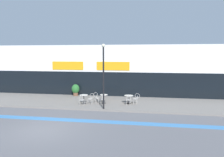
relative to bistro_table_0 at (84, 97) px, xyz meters
The scene contains 15 objects.
ground_plane 6.31m from the bistro_table_0, 94.03° to the right, with size 120.00×120.00×0.00m, color #5B5B60.
sidewalk_slab 1.23m from the bistro_table_0, 114.12° to the left, with size 40.00×5.50×0.12m, color slate.
storefront_facade 6.03m from the bistro_table_0, 94.43° to the left, with size 40.00×4.06×5.19m.
bike_lane_stripe 4.29m from the bistro_table_0, 95.97° to the right, with size 36.00×0.70×0.01m, color #3D7AB7.
bistro_table_0 is the anchor object (origin of this frame).
bistro_table_1 1.69m from the bistro_table_0, 15.89° to the left, with size 0.68×0.68×0.74m.
bistro_table_2 3.79m from the bistro_table_0, 10.21° to the left, with size 0.76×0.76×0.70m.
cafe_chair_0_near 0.63m from the bistro_table_0, 90.46° to the right, with size 0.43×0.59×0.90m.
cafe_chair_0_side 0.63m from the bistro_table_0, ahead, with size 0.59×0.42×0.90m.
cafe_chair_1_near 1.64m from the bistro_table_0, ahead, with size 0.45×0.60×0.90m.
cafe_chair_1_side 1.10m from the bistro_table_0, 25.22° to the left, with size 0.59×0.44×0.90m.
cafe_chair_2_near 3.74m from the bistro_table_0, ahead, with size 0.45×0.60×0.90m.
cafe_chair_2_side 4.41m from the bistro_table_0, ahead, with size 0.58×0.42×0.90m.
planter_pot 3.79m from the bistro_table_0, 119.19° to the left, with size 0.78×0.78×1.16m.
lamp_post 3.39m from the bistro_table_0, 36.14° to the right, with size 0.26×0.26×4.93m.
Camera 1 is at (5.72, -11.17, 4.27)m, focal length 35.00 mm.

